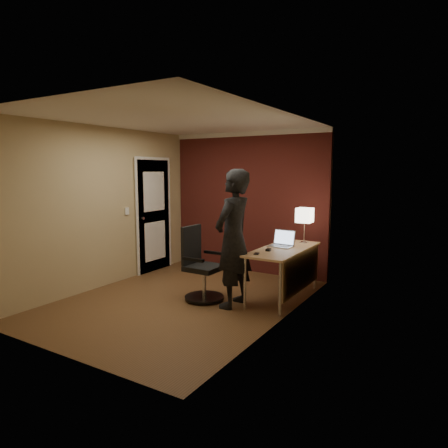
{
  "coord_description": "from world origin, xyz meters",
  "views": [
    {
      "loc": [
        3.32,
        -4.39,
        1.83
      ],
      "look_at": [
        0.35,
        0.55,
        1.05
      ],
      "focal_mm": 32.0,
      "sensor_mm": 36.0,
      "label": 1
    }
  ],
  "objects_px": {
    "person": "(233,239)",
    "desk": "(288,258)",
    "office_chair": "(200,268)",
    "phone": "(257,254)",
    "mouse": "(268,250)",
    "desk_lamp": "(305,216)",
    "laptop": "(282,242)"
  },
  "relations": [
    {
      "from": "laptop",
      "to": "person",
      "type": "relative_size",
      "value": 0.19
    },
    {
      "from": "mouse",
      "to": "phone",
      "type": "xyz_separation_m",
      "value": [
        -0.05,
        -0.27,
        -0.01
      ]
    },
    {
      "from": "desk_lamp",
      "to": "person",
      "type": "bearing_deg",
      "value": -114.71
    },
    {
      "from": "laptop",
      "to": "person",
      "type": "distance_m",
      "value": 0.88
    },
    {
      "from": "desk",
      "to": "phone",
      "type": "height_order",
      "value": "phone"
    },
    {
      "from": "office_chair",
      "to": "person",
      "type": "relative_size",
      "value": 0.55
    },
    {
      "from": "desk",
      "to": "mouse",
      "type": "bearing_deg",
      "value": -123.68
    },
    {
      "from": "desk",
      "to": "person",
      "type": "bearing_deg",
      "value": -128.86
    },
    {
      "from": "desk_lamp",
      "to": "office_chair",
      "type": "relative_size",
      "value": 0.52
    },
    {
      "from": "desk",
      "to": "phone",
      "type": "distance_m",
      "value": 0.6
    },
    {
      "from": "desk_lamp",
      "to": "desk",
      "type": "bearing_deg",
      "value": -93.16
    },
    {
      "from": "laptop",
      "to": "mouse",
      "type": "bearing_deg",
      "value": -94.71
    },
    {
      "from": "desk_lamp",
      "to": "laptop",
      "type": "relative_size",
      "value": 1.55
    },
    {
      "from": "person",
      "to": "desk",
      "type": "bearing_deg",
      "value": 142.01
    },
    {
      "from": "phone",
      "to": "person",
      "type": "relative_size",
      "value": 0.06
    },
    {
      "from": "desk",
      "to": "desk_lamp",
      "type": "relative_size",
      "value": 2.8
    },
    {
      "from": "desk_lamp",
      "to": "person",
      "type": "xyz_separation_m",
      "value": [
        -0.55,
        -1.2,
        -0.22
      ]
    },
    {
      "from": "office_chair",
      "to": "person",
      "type": "xyz_separation_m",
      "value": [
        0.54,
        -0.0,
        0.47
      ]
    },
    {
      "from": "desk",
      "to": "office_chair",
      "type": "bearing_deg",
      "value": -148.51
    },
    {
      "from": "desk_lamp",
      "to": "mouse",
      "type": "height_order",
      "value": "desk_lamp"
    },
    {
      "from": "laptop",
      "to": "mouse",
      "type": "height_order",
      "value": "laptop"
    },
    {
      "from": "laptop",
      "to": "mouse",
      "type": "relative_size",
      "value": 3.46
    },
    {
      "from": "desk",
      "to": "phone",
      "type": "relative_size",
      "value": 13.04
    },
    {
      "from": "office_chair",
      "to": "phone",
      "type": "bearing_deg",
      "value": 7.31
    },
    {
      "from": "mouse",
      "to": "office_chair",
      "type": "xyz_separation_m",
      "value": [
        -0.88,
        -0.38,
        -0.29
      ]
    },
    {
      "from": "phone",
      "to": "office_chair",
      "type": "relative_size",
      "value": 0.11
    },
    {
      "from": "mouse",
      "to": "office_chair",
      "type": "bearing_deg",
      "value": -167.12
    },
    {
      "from": "mouse",
      "to": "person",
      "type": "distance_m",
      "value": 0.54
    },
    {
      "from": "laptop",
      "to": "person",
      "type": "bearing_deg",
      "value": -115.52
    },
    {
      "from": "laptop",
      "to": "office_chair",
      "type": "xyz_separation_m",
      "value": [
        -0.91,
        -0.79,
        -0.34
      ]
    },
    {
      "from": "office_chair",
      "to": "desk",
      "type": "bearing_deg",
      "value": 31.49
    },
    {
      "from": "person",
      "to": "desk_lamp",
      "type": "bearing_deg",
      "value": 156.16
    }
  ]
}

